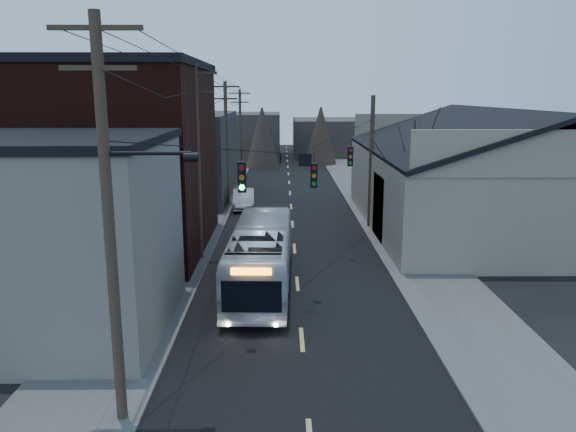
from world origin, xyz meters
The scene contains 13 objects.
road_surface centered at (0.00, 30.00, 0.01)m, with size 9.00×110.00×0.02m, color black.
sidewalk_left centered at (-6.50, 30.00, 0.06)m, with size 4.00×110.00×0.12m, color #474744.
sidewalk_right centered at (6.50, 30.00, 0.06)m, with size 4.00×110.00×0.12m, color #474744.
building_clapboard centered at (-9.00, 9.00, 3.50)m, with size 8.00×8.00×7.00m, color slate.
building_brick centered at (-10.00, 20.00, 5.00)m, with size 10.00×12.00×10.00m, color black.
building_left_far centered at (-9.50, 36.00, 3.50)m, with size 9.00×14.00×7.00m, color #352F2A.
warehouse centered at (13.00, 25.00, 2.70)m, with size 16.16×20.60×7.73m.
building_far_left centered at (-6.00, 65.00, 3.00)m, with size 10.00×12.00×6.00m, color #352F2A.
building_far_right centered at (7.00, 70.00, 2.50)m, with size 12.00×14.00×5.00m, color #352F2A.
bare_tree centered at (6.50, 20.00, 3.60)m, with size 0.40×0.40×7.20m, color black.
utility_lines centered at (-3.11, 24.14, 4.95)m, with size 11.24×45.28×10.50m.
bus centered at (-1.65, 13.54, 1.49)m, with size 2.50×10.68×2.97m, color silver.
parked_car centered at (-3.63, 31.37, 0.74)m, with size 1.56×4.48×1.48m, color #97999E.
Camera 1 is at (-0.69, -10.61, 8.63)m, focal length 35.00 mm.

